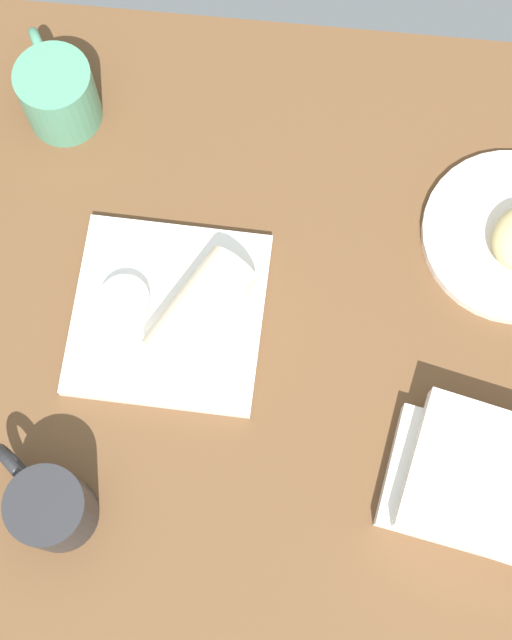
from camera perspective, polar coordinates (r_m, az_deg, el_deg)
The scene contains 7 objects.
dining_table at distance 110.21cm, azimuth 3.76°, elevation -3.28°, with size 110.00×90.00×4.00cm, color brown.
square_plate at distance 109.45cm, azimuth -5.26°, elevation 0.35°, with size 21.52×21.52×1.60cm, color white.
sauce_cup at distance 108.37cm, azimuth -7.84°, elevation 1.14°, with size 5.67×5.67×2.25cm.
breakfast_wrap at distance 105.26cm, azimuth -3.40°, elevation 0.59°, with size 6.13×6.13×13.43cm, color beige.
book_stack at distance 105.44cm, azimuth 13.47°, elevation -9.54°, with size 21.50×18.31×6.09cm.
coffee_mug at distance 118.53cm, azimuth -11.78°, elevation 13.18°, with size 9.55×13.03×9.14cm.
second_mug at distance 102.80cm, azimuth -12.24°, elevation -10.83°, with size 11.38×10.61×9.47cm.
Camera 1 is at (4.60, 26.58, 108.85)cm, focal length 53.52 mm.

